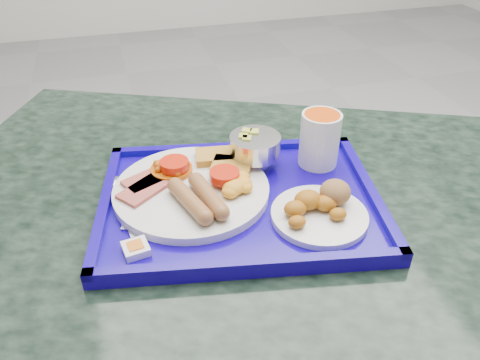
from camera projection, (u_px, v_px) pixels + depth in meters
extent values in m
plane|color=gray|center=(326.00, 226.00, 2.01)|extent=(6.00, 6.00, 0.00)
cylinder|color=slate|center=(254.00, 342.00, 1.07)|extent=(0.12, 0.12, 0.72)
cube|color=black|center=(257.00, 213.00, 0.86)|extent=(1.50, 1.29, 0.04)
cube|color=#130397|center=(240.00, 202.00, 0.83)|extent=(0.54, 0.44, 0.02)
cube|color=#130397|center=(232.00, 147.00, 0.96)|extent=(0.48, 0.11, 0.01)
cube|color=#130397|center=(251.00, 264.00, 0.69)|extent=(0.48, 0.11, 0.01)
cube|color=#130397|center=(369.00, 188.00, 0.84)|extent=(0.08, 0.35, 0.01)
cube|color=#130397|center=(105.00, 203.00, 0.81)|extent=(0.08, 0.35, 0.01)
cylinder|color=silver|center=(192.00, 190.00, 0.84)|extent=(0.28, 0.28, 0.02)
cube|color=#C0564D|center=(150.00, 179.00, 0.85)|extent=(0.11, 0.09, 0.01)
cube|color=#C0564D|center=(145.00, 189.00, 0.82)|extent=(0.11, 0.10, 0.01)
cylinder|color=#C65508|center=(172.00, 170.00, 0.87)|extent=(0.08, 0.08, 0.01)
sphere|color=#C65508|center=(169.00, 170.00, 0.85)|extent=(0.01, 0.01, 0.01)
sphere|color=#C65508|center=(173.00, 166.00, 0.87)|extent=(0.01, 0.01, 0.01)
sphere|color=#C65508|center=(180.00, 172.00, 0.85)|extent=(0.01, 0.01, 0.01)
sphere|color=#C65508|center=(158.00, 170.00, 0.85)|extent=(0.01, 0.01, 0.01)
sphere|color=#C65508|center=(171.00, 160.00, 0.88)|extent=(0.01, 0.01, 0.01)
sphere|color=#C65508|center=(178.00, 174.00, 0.84)|extent=(0.01, 0.01, 0.01)
sphere|color=#C65508|center=(172.00, 159.00, 0.89)|extent=(0.01, 0.01, 0.01)
sphere|color=#C65508|center=(157.00, 166.00, 0.87)|extent=(0.01, 0.01, 0.01)
sphere|color=#C65508|center=(187.00, 165.00, 0.87)|extent=(0.01, 0.01, 0.01)
sphere|color=#C65508|center=(160.00, 168.00, 0.86)|extent=(0.01, 0.01, 0.01)
sphere|color=#C65508|center=(158.00, 164.00, 0.87)|extent=(0.01, 0.01, 0.01)
sphere|color=#C65508|center=(181.00, 165.00, 0.87)|extent=(0.01, 0.01, 0.01)
sphere|color=#C65508|center=(176.00, 160.00, 0.88)|extent=(0.01, 0.01, 0.01)
sphere|color=#C65508|center=(171.00, 164.00, 0.87)|extent=(0.01, 0.01, 0.01)
sphere|color=#C65508|center=(156.00, 163.00, 0.87)|extent=(0.01, 0.01, 0.01)
sphere|color=#C65508|center=(181.00, 161.00, 0.88)|extent=(0.01, 0.01, 0.01)
sphere|color=#C65508|center=(169.00, 161.00, 0.88)|extent=(0.01, 0.01, 0.01)
cube|color=#B5812D|center=(215.00, 156.00, 0.90)|extent=(0.08, 0.06, 0.01)
cube|color=#B5812D|center=(232.00, 166.00, 0.88)|extent=(0.09, 0.08, 0.01)
cylinder|color=brown|center=(189.00, 201.00, 0.78)|extent=(0.06, 0.11, 0.03)
cylinder|color=brown|center=(208.00, 196.00, 0.79)|extent=(0.05, 0.11, 0.03)
ellipsoid|color=#FFA82A|center=(245.00, 187.00, 0.82)|extent=(0.03, 0.03, 0.02)
ellipsoid|color=#FFA82A|center=(231.00, 191.00, 0.80)|extent=(0.03, 0.03, 0.02)
ellipsoid|color=#FFA82A|center=(229.00, 176.00, 0.84)|extent=(0.04, 0.04, 0.02)
ellipsoid|color=#FFA82A|center=(229.00, 171.00, 0.85)|extent=(0.04, 0.04, 0.02)
ellipsoid|color=#FFA82A|center=(242.00, 177.00, 0.84)|extent=(0.03, 0.03, 0.02)
ellipsoid|color=#FFA82A|center=(217.00, 174.00, 0.85)|extent=(0.03, 0.03, 0.02)
ellipsoid|color=#FFA82A|center=(235.00, 187.00, 0.81)|extent=(0.04, 0.04, 0.02)
ellipsoid|color=#FFA82A|center=(243.00, 183.00, 0.82)|extent=(0.03, 0.03, 0.02)
ellipsoid|color=#FFA82A|center=(233.00, 188.00, 0.81)|extent=(0.04, 0.04, 0.02)
ellipsoid|color=#FFA82A|center=(230.00, 180.00, 0.83)|extent=(0.03, 0.03, 0.02)
ellipsoid|color=#FFA82A|center=(242.00, 182.00, 0.83)|extent=(0.03, 0.03, 0.02)
ellipsoid|color=#FFA82A|center=(222.00, 175.00, 0.84)|extent=(0.03, 0.03, 0.02)
cylinder|color=#BB1405|center=(174.00, 165.00, 0.86)|extent=(0.05, 0.05, 0.02)
cylinder|color=#BB1405|center=(225.00, 175.00, 0.83)|extent=(0.05, 0.05, 0.02)
cylinder|color=silver|center=(319.00, 216.00, 0.78)|extent=(0.16, 0.16, 0.01)
ellipsoid|color=#B16614|center=(338.00, 214.00, 0.76)|extent=(0.03, 0.02, 0.02)
ellipsoid|color=#B16614|center=(326.00, 203.00, 0.78)|extent=(0.04, 0.03, 0.03)
ellipsoid|color=#B16614|center=(308.00, 200.00, 0.78)|extent=(0.05, 0.04, 0.03)
ellipsoid|color=#B16614|center=(295.00, 209.00, 0.77)|extent=(0.04, 0.03, 0.03)
ellipsoid|color=#B16614|center=(297.00, 222.00, 0.74)|extent=(0.03, 0.02, 0.02)
ellipsoid|color=olive|center=(335.00, 192.00, 0.79)|extent=(0.05, 0.05, 0.04)
cylinder|color=#B5B5B7|center=(255.00, 164.00, 0.92)|extent=(0.06, 0.06, 0.01)
cylinder|color=#B5B5B7|center=(255.00, 159.00, 0.91)|extent=(0.02, 0.02, 0.02)
cylinder|color=#B5B5B7|center=(255.00, 145.00, 0.89)|extent=(0.10, 0.10, 0.04)
cube|color=#CDD450|center=(247.00, 133.00, 0.90)|extent=(0.02, 0.02, 0.01)
cube|color=#CDD450|center=(243.00, 138.00, 0.88)|extent=(0.02, 0.02, 0.01)
cube|color=#CDD450|center=(254.00, 134.00, 0.90)|extent=(0.02, 0.02, 0.01)
cube|color=#CDD450|center=(247.00, 140.00, 0.88)|extent=(0.02, 0.02, 0.01)
cylinder|color=white|center=(320.00, 139.00, 0.90)|extent=(0.08, 0.08, 0.11)
cylinder|color=#F6500D|center=(322.00, 117.00, 0.87)|extent=(0.07, 0.07, 0.01)
cube|color=#B5B5B7|center=(133.00, 206.00, 0.81)|extent=(0.05, 0.12, 0.00)
ellipsoid|color=#B5B5B7|center=(114.00, 182.00, 0.86)|extent=(0.04, 0.05, 0.01)
cube|color=#B5B5B7|center=(122.00, 206.00, 0.81)|extent=(0.04, 0.18, 0.00)
cube|color=white|center=(136.00, 249.00, 0.71)|extent=(0.04, 0.04, 0.01)
cube|color=orange|center=(135.00, 245.00, 0.71)|extent=(0.03, 0.03, 0.00)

